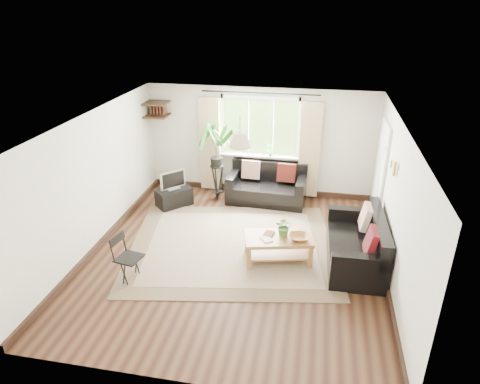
% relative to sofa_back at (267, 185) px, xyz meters
% --- Properties ---
extents(floor, '(5.50, 5.50, 0.00)m').
position_rel_sofa_back_xyz_m(floor, '(-0.24, -2.27, -0.39)').
color(floor, black).
rests_on(floor, ground).
extents(ceiling, '(5.50, 5.50, 0.00)m').
position_rel_sofa_back_xyz_m(ceiling, '(-0.24, -2.27, 2.01)').
color(ceiling, white).
rests_on(ceiling, floor).
extents(wall_back, '(5.00, 0.02, 2.40)m').
position_rel_sofa_back_xyz_m(wall_back, '(-0.24, 0.48, 0.81)').
color(wall_back, beige).
rests_on(wall_back, floor).
extents(wall_front, '(5.00, 0.02, 2.40)m').
position_rel_sofa_back_xyz_m(wall_front, '(-0.24, -5.02, 0.81)').
color(wall_front, beige).
rests_on(wall_front, floor).
extents(wall_left, '(0.02, 5.50, 2.40)m').
position_rel_sofa_back_xyz_m(wall_left, '(-2.74, -2.27, 0.81)').
color(wall_left, beige).
rests_on(wall_left, floor).
extents(wall_right, '(0.02, 5.50, 2.40)m').
position_rel_sofa_back_xyz_m(wall_right, '(2.26, -2.27, 0.81)').
color(wall_right, beige).
rests_on(wall_right, floor).
extents(rug, '(4.10, 3.67, 0.02)m').
position_rel_sofa_back_xyz_m(rug, '(-0.37, -1.97, -0.38)').
color(rug, '#BBAE91').
rests_on(rug, floor).
extents(window, '(2.50, 0.16, 2.16)m').
position_rel_sofa_back_xyz_m(window, '(-0.24, 0.44, 1.16)').
color(window, white).
rests_on(window, wall_back).
extents(door, '(0.06, 0.96, 2.06)m').
position_rel_sofa_back_xyz_m(door, '(2.23, -0.57, 0.61)').
color(door, silver).
rests_on(door, wall_right).
extents(corner_shelf, '(0.50, 0.50, 0.34)m').
position_rel_sofa_back_xyz_m(corner_shelf, '(-2.49, 0.23, 1.50)').
color(corner_shelf, black).
rests_on(corner_shelf, wall_back).
extents(pendant_lamp, '(0.36, 0.36, 0.54)m').
position_rel_sofa_back_xyz_m(pendant_lamp, '(-0.24, -1.87, 1.66)').
color(pendant_lamp, beige).
rests_on(pendant_lamp, ceiling).
extents(wall_sconce, '(0.12, 0.12, 0.28)m').
position_rel_sofa_back_xyz_m(wall_sconce, '(2.19, -1.97, 1.35)').
color(wall_sconce, beige).
rests_on(wall_sconce, wall_right).
extents(sofa_back, '(1.72, 0.93, 0.79)m').
position_rel_sofa_back_xyz_m(sofa_back, '(0.00, 0.00, 0.00)').
color(sofa_back, black).
rests_on(sofa_back, floor).
extents(sofa_right, '(1.77, 0.92, 0.82)m').
position_rel_sofa_back_xyz_m(sofa_right, '(1.77, -2.09, 0.02)').
color(sofa_right, black).
rests_on(sofa_right, floor).
extents(coffee_table, '(1.23, 0.85, 0.46)m').
position_rel_sofa_back_xyz_m(coffee_table, '(0.49, -2.25, -0.17)').
color(coffee_table, brown).
rests_on(coffee_table, floor).
extents(table_plant, '(0.31, 0.27, 0.33)m').
position_rel_sofa_back_xyz_m(table_plant, '(0.58, -2.18, 0.23)').
color(table_plant, '#396628').
rests_on(table_plant, coffee_table).
extents(bowl, '(0.36, 0.36, 0.08)m').
position_rel_sofa_back_xyz_m(bowl, '(0.83, -2.28, 0.10)').
color(bowl, brown).
rests_on(bowl, coffee_table).
extents(book_a, '(0.25, 0.27, 0.02)m').
position_rel_sofa_back_xyz_m(book_a, '(0.24, -2.41, 0.07)').
color(book_a, white).
rests_on(book_a, coffee_table).
extents(book_b, '(0.21, 0.25, 0.02)m').
position_rel_sofa_back_xyz_m(book_b, '(0.25, -2.18, 0.07)').
color(book_b, '#592D23').
rests_on(book_b, coffee_table).
extents(tv_stand, '(0.80, 0.81, 0.39)m').
position_rel_sofa_back_xyz_m(tv_stand, '(-1.93, -0.57, -0.20)').
color(tv_stand, black).
rests_on(tv_stand, floor).
extents(tv, '(0.52, 0.54, 0.43)m').
position_rel_sofa_back_xyz_m(tv, '(-1.93, -0.57, 0.21)').
color(tv, '#A5A5AA').
rests_on(tv, tv_stand).
extents(palm_stand, '(0.73, 0.73, 1.73)m').
position_rel_sofa_back_xyz_m(palm_stand, '(-1.09, -0.09, 0.47)').
color(palm_stand, black).
rests_on(palm_stand, floor).
extents(folding_chair, '(0.47, 0.47, 0.77)m').
position_rel_sofa_back_xyz_m(folding_chair, '(-1.75, -3.24, -0.01)').
color(folding_chair, black).
rests_on(folding_chair, floor).
extents(sill_plant, '(0.14, 0.10, 0.27)m').
position_rel_sofa_back_xyz_m(sill_plant, '(0.01, 0.36, 0.67)').
color(sill_plant, '#2D6023').
rests_on(sill_plant, window).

